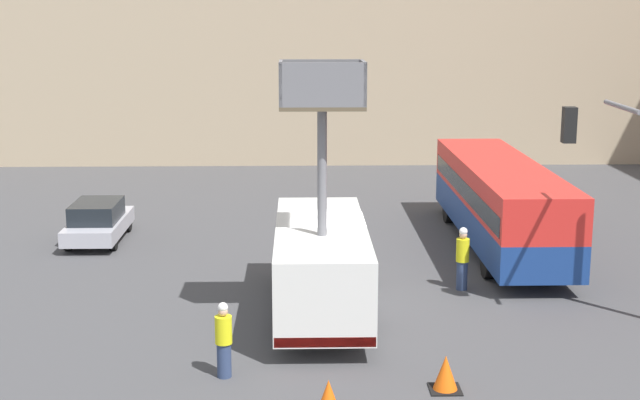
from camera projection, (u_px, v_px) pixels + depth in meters
The scene contains 9 objects.
ground_plane at pixel (335, 302), 24.87m from camera, with size 120.00×120.00×0.00m, color #424244.
utility_truck at pixel (321, 259), 23.63m from camera, with size 2.38×7.43×6.80m.
city_bus at pixel (500, 197), 30.38m from camera, with size 2.55×11.73×2.92m.
traffic_light_pole at pixel (631, 173), 22.53m from camera, with size 2.84×2.58×5.94m.
road_worker_near_truck at pixel (224, 340), 19.66m from camera, with size 0.38×0.38×1.74m.
road_worker_directing at pixel (462, 258), 25.84m from camera, with size 0.38×0.38×1.87m.
traffic_cone_near_truck at pixel (328, 395), 18.23m from camera, with size 0.54×0.54×0.61m.
traffic_cone_mid_road at pixel (445, 374), 19.07m from camera, with size 0.68×0.68×0.78m.
parked_car_curbside at pixel (98, 221), 31.31m from camera, with size 1.76×4.21×1.45m.
Camera 1 is at (-1.01, -23.70, 8.00)m, focal length 50.00 mm.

